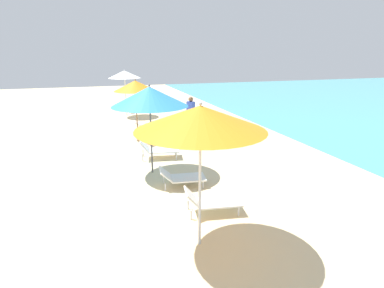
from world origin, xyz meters
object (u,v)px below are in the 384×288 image
Objects in this scene: umbrella_fifth at (135,86)px; beach_ball at (222,127)px; lounger_fifth_shoreside at (149,125)px; umbrella_fourth at (150,96)px; umbrella_farthest at (124,74)px; lounger_farthest_shoreside at (138,107)px; lounger_fourth_shoreside at (158,149)px; lounger_third_shoreside at (211,201)px; lounger_fourth_inland at (181,177)px; umbrella_third at (200,118)px; lounger_fifth_inland at (159,135)px; person_walking_mid at (191,111)px.

beach_ball is (4.03, 0.09, -2.07)m from umbrella_fifth.
lounger_fifth_shoreside is (0.65, 0.95, -1.95)m from umbrella_fifth.
umbrella_fourth is 9.25m from umbrella_farthest.
umbrella_fifth is at bearing -90.65° from umbrella_farthest.
lounger_farthest_shoreside is at bearing 53.59° from umbrella_farthest.
umbrella_fifth reaches higher than lounger_fourth_shoreside.
umbrella_fifth reaches higher than lounger_third_shoreside.
umbrella_fourth reaches higher than lounger_farthest_shoreside.
lounger_fourth_shoreside reaches higher than lounger_third_shoreside.
umbrella_fifth is (-0.67, 7.25, 1.93)m from lounger_third_shoreside.
lounger_fourth_shoreside is 2.52m from lounger_fourth_inland.
umbrella_farthest is (0.05, 13.23, -0.10)m from umbrella_third.
lounger_third_shoreside is 0.98× the size of lounger_fifth_shoreside.
umbrella_farthest is 8.18× the size of beach_ball.
lounger_fifth_inland is (0.71, 7.19, -2.16)m from umbrella_third.
lounger_fifth_inland is 1.00× the size of lounger_farthest_shoreside.
umbrella_fourth is 1.89× the size of lounger_fourth_shoreside.
lounger_fourth_inland is 6.13m from person_walking_mid.
beach_ball is (3.31, 1.24, -0.17)m from lounger_fifth_inland.
lounger_third_shoreside is at bearing -73.99° from umbrella_fourth.
lounger_third_shoreside is 0.51× the size of umbrella_fourth.
umbrella_third reaches higher than umbrella_fifth.
umbrella_fifth is at bearing -120.12° from lounger_fifth_shoreside.
beach_ball is at bearing 64.49° from umbrella_third.
umbrella_third is 2.54m from lounger_third_shoreside.
lounger_fourth_shoreside is 0.54× the size of umbrella_farthest.
lounger_fourth_shoreside reaches higher than beach_ball.
lounger_fifth_inland reaches higher than beach_ball.
umbrella_fourth is 3.89m from lounger_fifth_inland.
lounger_farthest_shoreside is at bearing 98.06° from lounger_third_shoreside.
umbrella_fourth reaches higher than person_walking_mid.
umbrella_fifth is 4.53m from beach_ball.
umbrella_farthest is at bearing 102.29° from lounger_fourth_shoreside.
umbrella_third reaches higher than lounger_farthest_shoreside.
umbrella_third is 9.57m from lounger_fifth_shoreside.
umbrella_fourth is 2.02× the size of lounger_fourth_inland.
lounger_third_shoreside is 1.02× the size of lounger_fourth_inland.
umbrella_third reaches higher than umbrella_fourth.
lounger_third_shoreside is 13.24m from lounger_farthest_shoreside.
lounger_fourth_shoreside is 4.91m from beach_ball.
lounger_fifth_inland is 6.41m from umbrella_farthest.
lounger_third_shoreside reaches higher than beach_ball.
lounger_fifth_shoreside is at bearing 55.57° from umbrella_fifth.
person_walking_mid is (1.77, 1.29, 0.67)m from lounger_fifth_inland.
beach_ball is at bearing -64.46° from lounger_farthest_shoreside.
beach_ball is (4.20, 4.45, -2.19)m from umbrella_fourth.
person_walking_mid reaches higher than beach_ball.
beach_ball is at bearing -50.35° from umbrella_farthest.
person_walking_mid is (1.83, 7.39, 0.71)m from lounger_third_shoreside.
lounger_fourth_shoreside is 3.95m from person_walking_mid.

